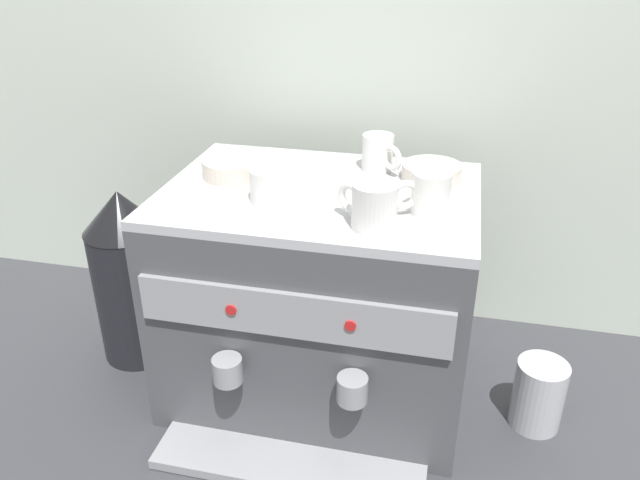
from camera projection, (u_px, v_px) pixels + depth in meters
name	position (u px, v px, depth m)	size (l,w,h in m)	color
ground_plane	(320.00, 379.00, 1.44)	(4.00, 4.00, 0.00)	#38383D
tiled_backsplash_wall	(353.00, 109.00, 1.51)	(2.80, 0.03, 1.08)	silver
espresso_machine	(320.00, 294.00, 1.33)	(0.62, 0.56, 0.47)	#4C4C51
ceramic_cup_0	(372.00, 205.00, 1.06)	(0.11, 0.09, 0.08)	white
ceramic_cup_1	(267.00, 185.00, 1.16)	(0.08, 0.09, 0.06)	white
ceramic_cup_2	(379.00, 153.00, 1.30)	(0.09, 0.09, 0.08)	white
ceramic_cup_3	(428.00, 193.00, 1.11)	(0.11, 0.07, 0.08)	white
ceramic_bowl_0	(233.00, 168.00, 1.28)	(0.13, 0.13, 0.04)	beige
ceramic_bowl_1	(432.00, 172.00, 1.27)	(0.12, 0.12, 0.03)	beige
coffee_grinder	(130.00, 275.00, 1.44)	(0.17, 0.17, 0.42)	black
milk_pitcher	(538.00, 394.00, 1.28)	(0.10, 0.10, 0.15)	#B7B7BC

